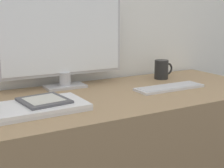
% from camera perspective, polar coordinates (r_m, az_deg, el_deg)
% --- Properties ---
extents(monitor, '(0.59, 0.11, 0.43)m').
position_cam_1_polar(monitor, '(1.45, -8.91, 8.13)').
color(monitor, '#B7B7BC').
rests_on(monitor, desk).
extents(keyboard, '(0.34, 0.10, 0.01)m').
position_cam_1_polar(keyboard, '(1.46, 10.49, -0.62)').
color(keyboard, silver).
rests_on(keyboard, desk).
extents(laptop, '(0.35, 0.21, 0.02)m').
position_cam_1_polar(laptop, '(1.15, -13.40, -4.14)').
color(laptop, silver).
rests_on(laptop, desk).
extents(ereader, '(0.18, 0.19, 0.01)m').
position_cam_1_polar(ereader, '(1.17, -12.36, -2.93)').
color(ereader, '#4C4C51').
rests_on(ereader, laptop).
extents(coffee_mug, '(0.11, 0.07, 0.10)m').
position_cam_1_polar(coffee_mug, '(1.68, 9.09, 2.65)').
color(coffee_mug, black).
rests_on(coffee_mug, desk).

